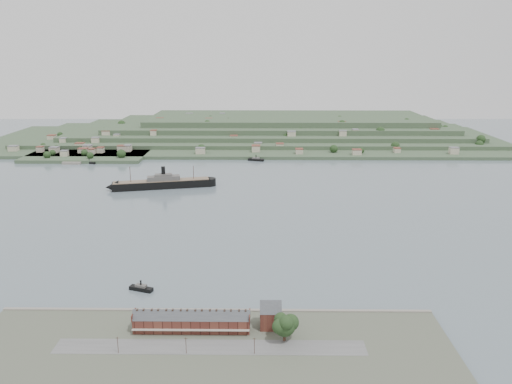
{
  "coord_description": "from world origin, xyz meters",
  "views": [
    {
      "loc": [
        22.86,
        -378.56,
        130.09
      ],
      "look_at": [
        18.26,
        30.0,
        14.85
      ],
      "focal_mm": 35.0,
      "sensor_mm": 36.0,
      "label": 1
    }
  ],
  "objects_px": {
    "terrace_row": "(192,321)",
    "gabled_building": "(271,315)",
    "steamship": "(159,183)",
    "fig_tree": "(285,325)",
    "tugboat": "(141,288)"
  },
  "relations": [
    {
      "from": "fig_tree",
      "to": "steamship",
      "type": "bearing_deg",
      "value": 112.35
    },
    {
      "from": "steamship",
      "to": "fig_tree",
      "type": "height_order",
      "value": "steamship"
    },
    {
      "from": "terrace_row",
      "to": "steamship",
      "type": "relative_size",
      "value": 0.52
    },
    {
      "from": "gabled_building",
      "to": "steamship",
      "type": "height_order",
      "value": "steamship"
    },
    {
      "from": "gabled_building",
      "to": "tugboat",
      "type": "relative_size",
      "value": 0.99
    },
    {
      "from": "terrace_row",
      "to": "tugboat",
      "type": "relative_size",
      "value": 3.89
    },
    {
      "from": "tugboat",
      "to": "fig_tree",
      "type": "bearing_deg",
      "value": -34.18
    },
    {
      "from": "tugboat",
      "to": "fig_tree",
      "type": "distance_m",
      "value": 95.69
    },
    {
      "from": "terrace_row",
      "to": "gabled_building",
      "type": "xyz_separation_m",
      "value": [
        37.5,
        4.02,
        1.34
      ]
    },
    {
      "from": "steamship",
      "to": "fig_tree",
      "type": "relative_size",
      "value": 7.67
    },
    {
      "from": "gabled_building",
      "to": "fig_tree",
      "type": "bearing_deg",
      "value": -63.56
    },
    {
      "from": "terrace_row",
      "to": "gabled_building",
      "type": "relative_size",
      "value": 3.95
    },
    {
      "from": "terrace_row",
      "to": "tugboat",
      "type": "distance_m",
      "value": 56.9
    },
    {
      "from": "steamship",
      "to": "tugboat",
      "type": "bearing_deg",
      "value": -81.37
    },
    {
      "from": "terrace_row",
      "to": "tugboat",
      "type": "bearing_deg",
      "value": 128.03
    }
  ]
}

